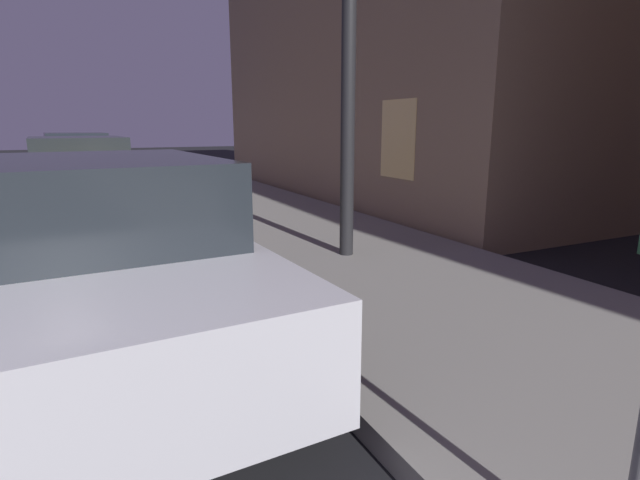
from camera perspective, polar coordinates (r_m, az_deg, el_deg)
name	(u,v)px	position (r m, az deg, el deg)	size (l,w,h in m)	color
car_silver	(97,259)	(3.94, -24.22, -1.97)	(2.21, 4.32, 1.43)	#B7B7BF
car_yellow_cab	(81,175)	(10.82, -25.79, 6.75)	(2.30, 4.61, 1.43)	gold
car_blue	(77,157)	(17.02, -26.11, 8.58)	(2.29, 4.48, 1.43)	navy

